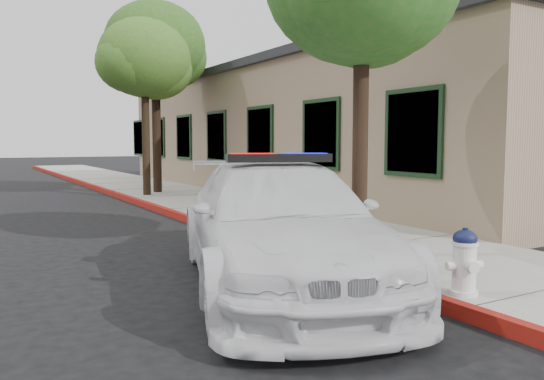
{
  "coord_description": "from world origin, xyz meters",
  "views": [
    {
      "loc": [
        -4.25,
        -6.54,
        1.78
      ],
      "look_at": [
        0.95,
        2.46,
        0.85
      ],
      "focal_mm": 35.72,
      "sensor_mm": 36.0,
      "label": 1
    }
  ],
  "objects": [
    {
      "name": "street_tree_mid",
      "position": [
        0.72,
        9.74,
        4.17
      ],
      "size": [
        3.01,
        2.8,
        5.34
      ],
      "rotation": [
        0.0,
        0.0,
        -0.22
      ],
      "color": "black",
      "rests_on": "sidewalk"
    },
    {
      "name": "sidewalk",
      "position": [
        1.6,
        3.0,
        0.07
      ],
      "size": [
        3.2,
        60.0,
        0.15
      ],
      "primitive_type": "cube",
      "color": "gray",
      "rests_on": "ground"
    },
    {
      "name": "red_curb",
      "position": [
        0.06,
        3.0,
        0.08
      ],
      "size": [
        0.14,
        60.0,
        0.16
      ],
      "primitive_type": "cube",
      "color": "maroon",
      "rests_on": "ground"
    },
    {
      "name": "police_car",
      "position": [
        -0.9,
        -0.91,
        0.76
      ],
      "size": [
        3.71,
        5.66,
        1.64
      ],
      "rotation": [
        0.0,
        0.0,
        -0.33
      ],
      "color": "silver",
      "rests_on": "ground"
    },
    {
      "name": "clapboard_building",
      "position": [
        6.69,
        9.0,
        2.13
      ],
      "size": [
        7.3,
        20.89,
        4.24
      ],
      "color": "#9C8066",
      "rests_on": "ground"
    },
    {
      "name": "street_tree_far",
      "position": [
        1.32,
        10.43,
        4.71
      ],
      "size": [
        3.38,
        3.21,
        6.07
      ],
      "rotation": [
        0.0,
        0.0,
        -0.02
      ],
      "color": "black",
      "rests_on": "sidewalk"
    },
    {
      "name": "ground",
      "position": [
        0.0,
        0.0,
        0.0
      ],
      "size": [
        120.0,
        120.0,
        0.0
      ],
      "primitive_type": "plane",
      "color": "black",
      "rests_on": "ground"
    },
    {
      "name": "fire_hydrant",
      "position": [
        0.35,
        -2.67,
        0.51
      ],
      "size": [
        0.41,
        0.36,
        0.72
      ],
      "rotation": [
        0.0,
        0.0,
        -0.34
      ],
      "color": "white",
      "rests_on": "sidewalk"
    }
  ]
}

